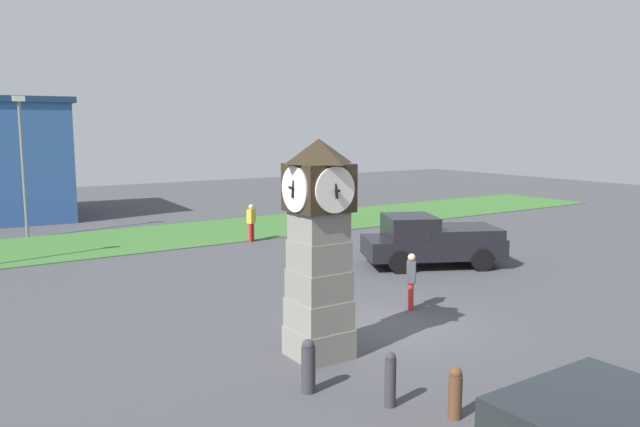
# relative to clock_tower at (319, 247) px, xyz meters

# --- Properties ---
(ground_plane) EXTENTS (85.38, 85.38, 0.00)m
(ground_plane) POSITION_rel_clock_tower_xyz_m (2.75, 0.71, -2.43)
(ground_plane) COLOR #424247
(clock_tower) EXTENTS (1.50, 1.49, 4.75)m
(clock_tower) POSITION_rel_clock_tower_xyz_m (0.00, 0.00, 0.00)
(clock_tower) COLOR gray
(clock_tower) RESTS_ON ground_plane
(bollard_near_tower) EXTENTS (0.27, 0.27, 1.04)m
(bollard_near_tower) POSITION_rel_clock_tower_xyz_m (-1.20, -1.45, -1.91)
(bollard_near_tower) COLOR #333338
(bollard_near_tower) RESTS_ON ground_plane
(bollard_mid_row) EXTENTS (0.21, 0.21, 1.02)m
(bollard_mid_row) POSITION_rel_clock_tower_xyz_m (-0.31, -2.78, -1.92)
(bollard_mid_row) COLOR #333338
(bollard_mid_row) RESTS_ON ground_plane
(bollard_far_row) EXTENTS (0.24, 0.24, 0.92)m
(bollard_far_row) POSITION_rel_clock_tower_xyz_m (0.32, -3.76, -1.97)
(bollard_far_row) COLOR brown
(bollard_far_row) RESTS_ON ground_plane
(pickup_truck) EXTENTS (5.33, 4.07, 1.85)m
(pickup_truck) POSITION_rel_clock_tower_xyz_m (8.36, 5.23, -1.50)
(pickup_truck) COLOR black
(pickup_truck) RESTS_ON ground_plane
(pedestrian_near_bench) EXTENTS (0.47, 0.41, 1.65)m
(pedestrian_near_bench) POSITION_rel_clock_tower_xyz_m (5.16, 13.12, -1.50)
(pedestrian_near_bench) COLOR red
(pedestrian_near_bench) RESTS_ON ground_plane
(pedestrian_crossing_lot) EXTENTS (0.45, 0.46, 1.71)m
(pedestrian_crossing_lot) POSITION_rel_clock_tower_xyz_m (10.09, 15.84, -1.45)
(pedestrian_crossing_lot) COLOR #3F3F47
(pedestrian_crossing_lot) RESTS_ON ground_plane
(pedestrian_by_cars) EXTENTS (0.45, 0.45, 1.57)m
(pedestrian_by_cars) POSITION_rel_clock_tower_xyz_m (4.06, 1.53, -1.54)
(pedestrian_by_cars) COLOR red
(pedestrian_by_cars) RESTS_ON ground_plane
(street_lamp_far_side) EXTENTS (0.50, 0.24, 6.34)m
(street_lamp_far_side) POSITION_rel_clock_tower_xyz_m (-2.86, 19.60, 1.23)
(street_lamp_far_side) COLOR slate
(street_lamp_far_side) RESTS_ON ground_plane
(grass_verge_far) EXTENTS (51.23, 6.43, 0.04)m
(grass_verge_far) POSITION_rel_clock_tower_xyz_m (4.16, 16.36, -2.41)
(grass_verge_far) COLOR #386B2D
(grass_verge_far) RESTS_ON ground_plane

